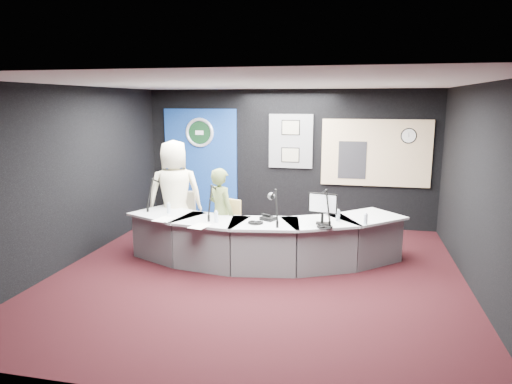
% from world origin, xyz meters
% --- Properties ---
extents(ground, '(6.00, 6.00, 0.00)m').
position_xyz_m(ground, '(0.00, 0.00, 0.00)').
color(ground, black).
rests_on(ground, ground).
extents(ceiling, '(6.00, 6.00, 0.02)m').
position_xyz_m(ceiling, '(0.00, 0.00, 2.80)').
color(ceiling, silver).
rests_on(ceiling, ground).
extents(wall_back, '(6.00, 0.02, 2.80)m').
position_xyz_m(wall_back, '(0.00, 3.00, 1.40)').
color(wall_back, black).
rests_on(wall_back, ground).
extents(wall_front, '(6.00, 0.02, 2.80)m').
position_xyz_m(wall_front, '(0.00, -3.00, 1.40)').
color(wall_front, black).
rests_on(wall_front, ground).
extents(wall_left, '(0.02, 6.00, 2.80)m').
position_xyz_m(wall_left, '(-3.00, 0.00, 1.40)').
color(wall_left, black).
rests_on(wall_left, ground).
extents(wall_right, '(0.02, 6.00, 2.80)m').
position_xyz_m(wall_right, '(3.00, 0.00, 1.40)').
color(wall_right, black).
rests_on(wall_right, ground).
extents(broadcast_desk, '(4.50, 1.90, 0.75)m').
position_xyz_m(broadcast_desk, '(-0.05, 0.55, 0.38)').
color(broadcast_desk, '#B3B5B7').
rests_on(broadcast_desk, ground).
extents(backdrop_panel, '(1.60, 0.05, 2.30)m').
position_xyz_m(backdrop_panel, '(-1.90, 2.97, 1.25)').
color(backdrop_panel, navy).
rests_on(backdrop_panel, wall_back).
extents(agency_seal, '(0.63, 0.07, 0.63)m').
position_xyz_m(agency_seal, '(-1.90, 2.93, 1.90)').
color(agency_seal, silver).
rests_on(agency_seal, backdrop_panel).
extents(seal_center, '(0.48, 0.01, 0.48)m').
position_xyz_m(seal_center, '(-1.90, 2.94, 1.90)').
color(seal_center, black).
rests_on(seal_center, backdrop_panel).
extents(pinboard, '(0.90, 0.04, 1.10)m').
position_xyz_m(pinboard, '(0.05, 2.97, 1.75)').
color(pinboard, slate).
rests_on(pinboard, wall_back).
extents(framed_photo_upper, '(0.34, 0.02, 0.27)m').
position_xyz_m(framed_photo_upper, '(0.05, 2.94, 2.03)').
color(framed_photo_upper, gray).
rests_on(framed_photo_upper, pinboard).
extents(framed_photo_lower, '(0.34, 0.02, 0.27)m').
position_xyz_m(framed_photo_lower, '(0.05, 2.94, 1.47)').
color(framed_photo_lower, gray).
rests_on(framed_photo_lower, pinboard).
extents(booth_window_frame, '(2.12, 0.06, 1.32)m').
position_xyz_m(booth_window_frame, '(1.75, 2.97, 1.55)').
color(booth_window_frame, '#D1AF82').
rests_on(booth_window_frame, wall_back).
extents(booth_glow, '(2.00, 0.02, 1.20)m').
position_xyz_m(booth_glow, '(1.75, 2.96, 1.55)').
color(booth_glow, beige).
rests_on(booth_glow, booth_window_frame).
extents(equipment_rack, '(0.55, 0.02, 0.75)m').
position_xyz_m(equipment_rack, '(1.30, 2.94, 1.40)').
color(equipment_rack, black).
rests_on(equipment_rack, booth_window_frame).
extents(wall_clock, '(0.28, 0.01, 0.28)m').
position_xyz_m(wall_clock, '(2.35, 2.94, 1.90)').
color(wall_clock, white).
rests_on(wall_clock, booth_window_frame).
extents(armchair_left, '(0.65, 0.65, 1.02)m').
position_xyz_m(armchair_left, '(-1.69, 0.97, 0.51)').
color(armchair_left, tan).
rests_on(armchair_left, ground).
extents(armchair_right, '(0.71, 0.71, 0.97)m').
position_xyz_m(armchair_right, '(-0.75, 0.63, 0.49)').
color(armchair_right, tan).
rests_on(armchair_right, ground).
extents(draped_jacket, '(0.51, 0.17, 0.70)m').
position_xyz_m(draped_jacket, '(-1.67, 1.22, 0.62)').
color(draped_jacket, slate).
rests_on(draped_jacket, armchair_left).
extents(person_man, '(1.09, 0.91, 1.91)m').
position_xyz_m(person_man, '(-1.69, 0.97, 0.96)').
color(person_man, beige).
rests_on(person_man, ground).
extents(person_woman, '(0.66, 0.59, 1.50)m').
position_xyz_m(person_woman, '(-0.75, 0.63, 0.75)').
color(person_woman, '#576535').
rests_on(person_woman, ground).
extents(computer_monitor, '(0.42, 0.12, 0.29)m').
position_xyz_m(computer_monitor, '(0.92, 0.34, 1.07)').
color(computer_monitor, black).
rests_on(computer_monitor, broadcast_desk).
extents(desk_phone, '(0.27, 0.25, 0.05)m').
position_xyz_m(desk_phone, '(0.08, 0.38, 0.78)').
color(desk_phone, black).
rests_on(desk_phone, broadcast_desk).
extents(headphones_near, '(0.24, 0.24, 0.04)m').
position_xyz_m(headphones_near, '(0.97, 0.13, 0.77)').
color(headphones_near, black).
rests_on(headphones_near, broadcast_desk).
extents(headphones_far, '(0.23, 0.23, 0.04)m').
position_xyz_m(headphones_far, '(-0.06, 0.14, 0.77)').
color(headphones_far, black).
rests_on(headphones_far, broadcast_desk).
extents(paper_stack, '(0.29, 0.36, 0.00)m').
position_xyz_m(paper_stack, '(-1.52, 0.07, 0.75)').
color(paper_stack, white).
rests_on(paper_stack, broadcast_desk).
extents(notepad, '(0.30, 0.38, 0.00)m').
position_xyz_m(notepad, '(-0.83, -0.17, 0.75)').
color(notepad, white).
rests_on(notepad, broadcast_desk).
extents(boom_mic_a, '(0.21, 0.73, 0.60)m').
position_xyz_m(boom_mic_a, '(-1.93, 0.79, 1.05)').
color(boom_mic_a, black).
rests_on(boom_mic_a, broadcast_desk).
extents(boom_mic_b, '(0.16, 0.74, 0.60)m').
position_xyz_m(boom_mic_b, '(-0.80, 0.42, 1.05)').
color(boom_mic_b, black).
rests_on(boom_mic_b, broadcast_desk).
extents(boom_mic_c, '(0.32, 0.71, 0.60)m').
position_xyz_m(boom_mic_c, '(0.20, 0.28, 1.05)').
color(boom_mic_c, black).
rests_on(boom_mic_c, broadcast_desk).
extents(boom_mic_d, '(0.38, 0.68, 0.60)m').
position_xyz_m(boom_mic_d, '(0.91, 0.41, 1.05)').
color(boom_mic_d, black).
rests_on(boom_mic_d, broadcast_desk).
extents(water_bottles, '(3.21, 0.54, 0.18)m').
position_xyz_m(water_bottles, '(-0.02, 0.33, 0.84)').
color(water_bottles, silver).
rests_on(water_bottles, broadcast_desk).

